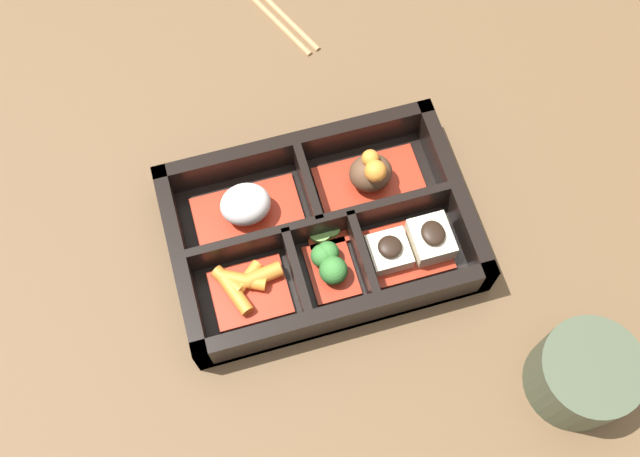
# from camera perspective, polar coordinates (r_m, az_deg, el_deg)

# --- Properties ---
(ground_plane) EXTENTS (3.00, 3.00, 0.00)m
(ground_plane) POSITION_cam_1_polar(r_m,az_deg,el_deg) (0.73, 0.00, -0.77)
(ground_plane) COLOR brown
(bento_base) EXTENTS (0.28, 0.19, 0.01)m
(bento_base) POSITION_cam_1_polar(r_m,az_deg,el_deg) (0.73, 0.00, -0.62)
(bento_base) COLOR black
(bento_base) RESTS_ON ground_plane
(bento_rim) EXTENTS (0.28, 0.19, 0.05)m
(bento_rim) POSITION_cam_1_polar(r_m,az_deg,el_deg) (0.71, 0.02, -0.14)
(bento_rim) COLOR black
(bento_rim) RESTS_ON ground_plane
(bowl_rice) EXTENTS (0.11, 0.06, 0.04)m
(bowl_rice) POSITION_cam_1_polar(r_m,az_deg,el_deg) (0.72, -5.65, 1.63)
(bowl_rice) COLOR #B22D19
(bowl_rice) RESTS_ON bento_base
(bowl_stew) EXTENTS (0.11, 0.06, 0.05)m
(bowl_stew) POSITION_cam_1_polar(r_m,az_deg,el_deg) (0.73, 3.88, 4.10)
(bowl_stew) COLOR #B22D19
(bowl_stew) RESTS_ON bento_base
(bowl_carrots) EXTENTS (0.07, 0.06, 0.02)m
(bowl_carrots) POSITION_cam_1_polar(r_m,az_deg,el_deg) (0.70, -5.60, -4.40)
(bowl_carrots) COLOR #B22D19
(bowl_carrots) RESTS_ON bento_base
(bowl_greens) EXTENTS (0.04, 0.06, 0.03)m
(bowl_greens) POSITION_cam_1_polar(r_m,az_deg,el_deg) (0.70, 0.53, -2.77)
(bowl_greens) COLOR #B22D19
(bowl_greens) RESTS_ON bento_base
(bowl_tofu) EXTENTS (0.08, 0.06, 0.04)m
(bowl_tofu) POSITION_cam_1_polar(r_m,az_deg,el_deg) (0.71, 7.07, -1.28)
(bowl_tofu) COLOR #B22D19
(bowl_tofu) RESTS_ON bento_base
(bowl_pickles) EXTENTS (0.04, 0.03, 0.01)m
(bowl_pickles) POSITION_cam_1_polar(r_m,az_deg,el_deg) (0.72, 0.41, -0.23)
(bowl_pickles) COLOR #B22D19
(bowl_pickles) RESTS_ON bento_base
(tea_cup) EXTENTS (0.09, 0.09, 0.07)m
(tea_cup) POSITION_cam_1_polar(r_m,az_deg,el_deg) (0.70, 19.43, -10.42)
(tea_cup) COLOR #424C38
(tea_cup) RESTS_ON ground_plane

